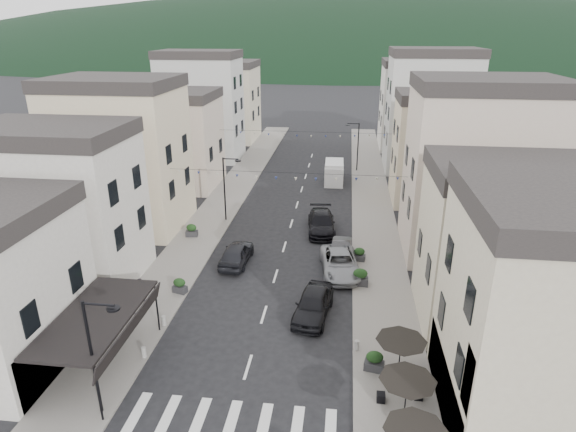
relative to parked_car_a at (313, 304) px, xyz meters
name	(u,v)px	position (x,y,z in m)	size (l,w,h in m)	color
sidewalk_left	(227,198)	(-10.56, 20.74, -0.78)	(4.00, 76.00, 0.12)	slate
sidewalk_right	(372,204)	(4.44, 20.74, -0.78)	(4.00, 76.00, 0.12)	slate
hill_backdrop	(342,56)	(-3.06, 288.74, -0.84)	(640.00, 360.00, 70.00)	black
bistro_building	(576,328)	(11.44, -7.26, 4.16)	(10.00, 8.00, 10.00)	#BEB197
boutique_awning	(100,318)	(-10.30, -6.26, 2.28)	(3.77, 7.50, 3.28)	black
buildings_row_left	(176,128)	(-17.56, 26.49, 5.28)	(10.20, 54.16, 14.00)	beige
buildings_row_right	(442,135)	(11.44, 25.34, 5.48)	(10.20, 54.16, 14.50)	#BEB197
cafe_terrace	(407,385)	(4.64, -8.46, 1.52)	(2.50, 8.10, 2.53)	black
streetlamp_left_near	(96,347)	(-8.88, -9.26, 2.86)	(1.70, 0.56, 6.00)	black
streetlamp_left_far	(227,183)	(-8.88, 14.74, 2.86)	(1.70, 0.56, 6.00)	black
streetlamp_right_far	(356,142)	(2.77, 32.74, 2.86)	(1.70, 0.56, 6.00)	black
bollards	(246,367)	(-3.06, -5.76, -0.42)	(11.66, 10.26, 0.60)	gray
bunting_near	(286,177)	(-3.06, 10.74, 4.82)	(19.00, 0.28, 0.62)	black
bunting_far	(304,135)	(-3.06, 26.74, 4.82)	(19.00, 0.28, 0.62)	black
parked_car_a	(313,304)	(0.00, 0.00, 0.00)	(1.98, 4.91, 1.67)	black
parked_car_b	(341,250)	(1.54, 8.32, -0.17)	(1.41, 4.04, 1.33)	#353538
parked_car_c	(340,263)	(1.52, 5.86, -0.06)	(2.59, 5.61, 1.56)	gray
parked_car_d	(321,223)	(-0.26, 13.30, -0.02)	(2.29, 5.64, 1.64)	black
parked_car_e	(236,253)	(-6.28, 6.43, -0.03)	(1.91, 4.74, 1.62)	black
delivery_van	(334,171)	(0.36, 28.02, 0.40)	(2.19, 5.29, 2.52)	silver
pedestrian_a	(130,301)	(-11.18, -1.35, 0.23)	(0.69, 0.45, 1.89)	black
pedestrian_b	(141,292)	(-11.01, -0.17, 0.17)	(0.87, 0.67, 1.78)	black
planter_la	(180,286)	(-9.06, 1.53, -0.21)	(1.05, 0.76, 1.05)	#2C2C2F
planter_lb	(192,230)	(-11.11, 10.66, -0.18)	(1.04, 0.65, 1.11)	#2B2B2D
planter_ra	(374,361)	(3.52, -4.82, -0.17)	(1.10, 0.75, 1.13)	#2A2A2D
planter_rb	(360,277)	(2.94, 4.00, -0.11)	(1.12, 0.63, 1.24)	#2A2A2D
planter_rc	(359,254)	(2.94, 7.79, -0.21)	(0.99, 0.64, 1.04)	#323235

